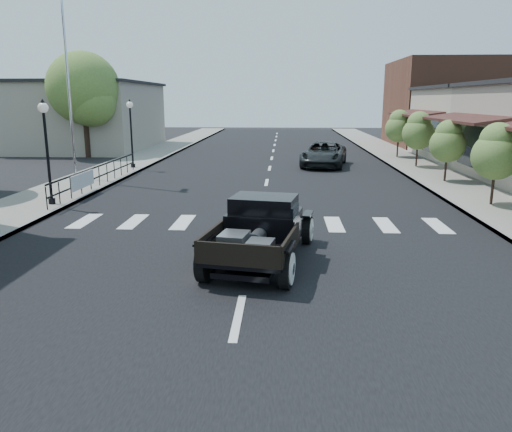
{
  "coord_description": "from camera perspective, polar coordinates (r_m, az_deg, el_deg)",
  "views": [
    {
      "loc": [
        0.78,
        -11.3,
        3.84
      ],
      "look_at": [
        0.11,
        0.83,
        1.0
      ],
      "focal_mm": 35.0,
      "sensor_mm": 36.0,
      "label": 1
    }
  ],
  "objects": [
    {
      "name": "ground",
      "position": [
        11.97,
        -0.77,
        -5.57
      ],
      "size": [
        120.0,
        120.0,
        0.0
      ],
      "primitive_type": "plane",
      "color": "black",
      "rests_on": "ground"
    },
    {
      "name": "road",
      "position": [
        26.59,
        1.44,
        4.88
      ],
      "size": [
        14.0,
        80.0,
        0.02
      ],
      "primitive_type": "cube",
      "color": "black",
      "rests_on": "ground"
    },
    {
      "name": "road_markings",
      "position": [
        21.66,
        1.04,
        2.95
      ],
      "size": [
        12.0,
        60.0,
        0.06
      ],
      "primitive_type": null,
      "color": "silver",
      "rests_on": "ground"
    },
    {
      "name": "sidewalk_left",
      "position": [
        28.15,
        -16.19,
        4.95
      ],
      "size": [
        3.0,
        80.0,
        0.15
      ],
      "primitive_type": "cube",
      "color": "gray",
      "rests_on": "ground"
    },
    {
      "name": "sidewalk_right",
      "position": [
        27.67,
        19.39,
        4.6
      ],
      "size": [
        3.0,
        80.0,
        0.15
      ],
      "primitive_type": "cube",
      "color": "gray",
      "rests_on": "ground"
    },
    {
      "name": "low_building_left",
      "position": [
        42.38,
        -19.05,
        10.65
      ],
      "size": [
        10.0,
        12.0,
        5.0
      ],
      "primitive_type": "cube",
      "color": "#A79D8C",
      "rests_on": "ground"
    },
    {
      "name": "storefront_far",
      "position": [
        36.25,
        26.63,
        9.28
      ],
      "size": [
        10.0,
        9.0,
        4.5
      ],
      "primitive_type": "cube",
      "color": "#B4AB98",
      "rests_on": "ground"
    },
    {
      "name": "far_building_right",
      "position": [
        45.74,
        22.43,
        11.77
      ],
      "size": [
        11.0,
        10.0,
        7.0
      ],
      "primitive_type": "cube",
      "color": "brown",
      "rests_on": "ground"
    },
    {
      "name": "railing",
      "position": [
        23.01,
        -17.5,
        4.58
      ],
      "size": [
        0.08,
        10.0,
        1.0
      ],
      "primitive_type": null,
      "color": "black",
      "rests_on": "sidewalk_left"
    },
    {
      "name": "banner",
      "position": [
        21.17,
        -19.13,
        3.22
      ],
      "size": [
        0.04,
        2.2,
        0.6
      ],
      "primitive_type": null,
      "color": "silver",
      "rests_on": "sidewalk_left"
    },
    {
      "name": "lamp_post_b",
      "position": [
        19.32,
        -22.74,
        6.71
      ],
      "size": [
        0.36,
        0.36,
        3.72
      ],
      "primitive_type": null,
      "color": "black",
      "rests_on": "sidewalk_left"
    },
    {
      "name": "lamp_post_c",
      "position": [
        28.62,
        -14.06,
        9.11
      ],
      "size": [
        0.36,
        0.36,
        3.72
      ],
      "primitive_type": null,
      "color": "black",
      "rests_on": "sidewalk_left"
    },
    {
      "name": "flagpole",
      "position": [
        25.43,
        -20.9,
        16.81
      ],
      "size": [
        0.12,
        0.12,
        11.35
      ],
      "primitive_type": "cylinder",
      "color": "silver",
      "rests_on": "sidewalk_left"
    },
    {
      "name": "big_tree_far",
      "position": [
        35.86,
        -19.01,
        11.9
      ],
      "size": [
        4.75,
        4.75,
        6.97
      ],
      "primitive_type": null,
      "color": "#567532",
      "rests_on": "ground"
    },
    {
      "name": "small_tree_b",
      "position": [
        19.73,
        25.65,
        5.22
      ],
      "size": [
        1.69,
        1.69,
        2.81
      ],
      "primitive_type": null,
      "color": "#547234",
      "rests_on": "sidewalk_right"
    },
    {
      "name": "small_tree_c",
      "position": [
        24.74,
        20.99,
        6.86
      ],
      "size": [
        1.62,
        1.62,
        2.7
      ],
      "primitive_type": null,
      "color": "#547234",
      "rests_on": "sidewalk_right"
    },
    {
      "name": "small_tree_d",
      "position": [
        29.69,
        18.01,
        8.25
      ],
      "size": [
        1.77,
        1.77,
        2.95
      ],
      "primitive_type": null,
      "color": "#547234",
      "rests_on": "sidewalk_right"
    },
    {
      "name": "small_tree_e",
      "position": [
        34.42,
        15.97,
        8.97
      ],
      "size": [
        1.77,
        1.77,
        2.95
      ],
      "primitive_type": null,
      "color": "#547234",
      "rests_on": "sidewalk_right"
    },
    {
      "name": "hotrod_pickup",
      "position": [
        11.95,
        0.69,
        -1.54
      ],
      "size": [
        2.99,
        4.99,
        1.62
      ],
      "primitive_type": null,
      "rotation": [
        0.0,
        0.0,
        -0.18
      ],
      "color": "black",
      "rests_on": "ground"
    },
    {
      "name": "second_car",
      "position": [
        29.67,
        7.77,
        6.99
      ],
      "size": [
        3.23,
        5.45,
        1.42
      ],
      "primitive_type": "imported",
      "rotation": [
        0.0,
        0.0,
        -0.18
      ],
      "color": "black",
      "rests_on": "ground"
    }
  ]
}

